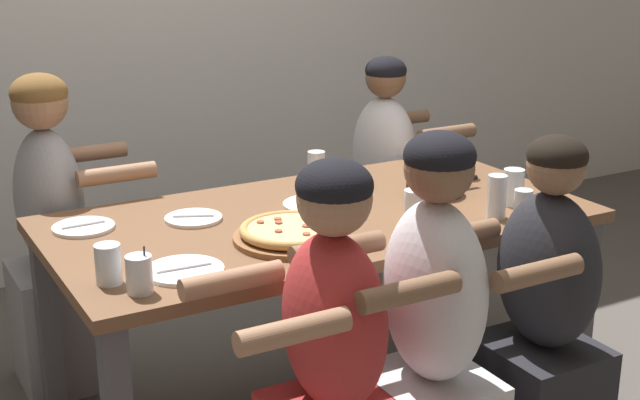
% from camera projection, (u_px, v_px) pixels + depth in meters
% --- Properties ---
extents(dining_table, '(1.80, 0.92, 0.75)m').
position_uv_depth(dining_table, '(320.00, 238.00, 3.02)').
color(dining_table, brown).
rests_on(dining_table, ground).
extents(pizza_board_main, '(0.36, 0.36, 0.05)m').
position_uv_depth(pizza_board_main, '(292.00, 233.00, 2.74)').
color(pizza_board_main, brown).
rests_on(pizza_board_main, dining_table).
extents(skillet_bowl, '(0.29, 0.20, 0.12)m').
position_uv_depth(skillet_bowl, '(435.00, 181.00, 3.20)').
color(skillet_bowl, black).
rests_on(skillet_bowl, dining_table).
extents(empty_plate_a, '(0.19, 0.19, 0.02)m').
position_uv_depth(empty_plate_a, '(193.00, 218.00, 2.94)').
color(empty_plate_a, white).
rests_on(empty_plate_a, dining_table).
extents(empty_plate_b, '(0.23, 0.23, 0.02)m').
position_uv_depth(empty_plate_b, '(184.00, 270.00, 2.50)').
color(empty_plate_b, white).
rests_on(empty_plate_b, dining_table).
extents(empty_plate_c, '(0.23, 0.23, 0.02)m').
position_uv_depth(empty_plate_c, '(315.00, 204.00, 3.08)').
color(empty_plate_c, white).
rests_on(empty_plate_c, dining_table).
extents(empty_plate_d, '(0.20, 0.20, 0.02)m').
position_uv_depth(empty_plate_d, '(83.00, 227.00, 2.85)').
color(empty_plate_d, white).
rests_on(empty_plate_d, dining_table).
extents(cocktail_glass_blue, '(0.07, 0.07, 0.13)m').
position_uv_depth(cocktail_glass_blue, '(139.00, 276.00, 2.35)').
color(cocktail_glass_blue, silver).
rests_on(cocktail_glass_blue, dining_table).
extents(drinking_glass_a, '(0.08, 0.08, 0.10)m').
position_uv_depth(drinking_glass_a, '(415.00, 207.00, 2.93)').
color(drinking_glass_a, silver).
rests_on(drinking_glass_a, dining_table).
extents(drinking_glass_b, '(0.06, 0.06, 0.11)m').
position_uv_depth(drinking_glass_b, '(523.00, 207.00, 2.92)').
color(drinking_glass_b, silver).
rests_on(drinking_glass_b, dining_table).
extents(drinking_glass_c, '(0.07, 0.07, 0.11)m').
position_uv_depth(drinking_glass_c, '(108.00, 266.00, 2.41)').
color(drinking_glass_c, silver).
rests_on(drinking_glass_c, dining_table).
extents(drinking_glass_d, '(0.07, 0.07, 0.13)m').
position_uv_depth(drinking_glass_d, '(513.00, 189.00, 3.08)').
color(drinking_glass_d, silver).
rests_on(drinking_glass_d, dining_table).
extents(drinking_glass_e, '(0.08, 0.08, 0.12)m').
position_uv_depth(drinking_glass_e, '(421.00, 156.00, 3.54)').
color(drinking_glass_e, silver).
rests_on(drinking_glass_e, dining_table).
extents(drinking_glass_f, '(0.08, 0.08, 0.14)m').
position_uv_depth(drinking_glass_f, '(459.00, 161.00, 3.43)').
color(drinking_glass_f, silver).
rests_on(drinking_glass_f, dining_table).
extents(drinking_glass_g, '(0.07, 0.07, 0.12)m').
position_uv_depth(drinking_glass_g, '(551.00, 197.00, 3.00)').
color(drinking_glass_g, silver).
rests_on(drinking_glass_g, dining_table).
extents(drinking_glass_h, '(0.06, 0.06, 0.15)m').
position_uv_depth(drinking_glass_h, '(497.00, 199.00, 2.95)').
color(drinking_glass_h, silver).
rests_on(drinking_glass_h, dining_table).
extents(drinking_glass_i, '(0.07, 0.07, 0.11)m').
position_uv_depth(drinking_glass_i, '(316.00, 166.00, 3.36)').
color(drinking_glass_i, silver).
rests_on(drinking_glass_i, dining_table).
extents(diner_far_left, '(0.51, 0.40, 1.19)m').
position_uv_depth(diner_far_left, '(54.00, 247.00, 3.28)').
color(diner_far_left, '#99999E').
rests_on(diner_far_left, ground).
extents(diner_near_midright, '(0.51, 0.40, 1.12)m').
position_uv_depth(diner_near_midright, '(542.00, 334.00, 2.69)').
color(diner_near_midright, '#232328').
rests_on(diner_near_midright, ground).
extents(diner_near_midleft, '(0.51, 0.40, 1.14)m').
position_uv_depth(diner_near_midleft, '(332.00, 387.00, 2.34)').
color(diner_near_midleft, '#B22D2D').
rests_on(diner_near_midleft, ground).
extents(diner_near_center, '(0.51, 0.40, 1.18)m').
position_uv_depth(diner_near_center, '(430.00, 355.00, 2.48)').
color(diner_near_center, silver).
rests_on(diner_near_center, ground).
extents(diner_far_right, '(0.51, 0.40, 1.15)m').
position_uv_depth(diner_far_right, '(384.00, 197.00, 3.96)').
color(diner_far_right, silver).
rests_on(diner_far_right, ground).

